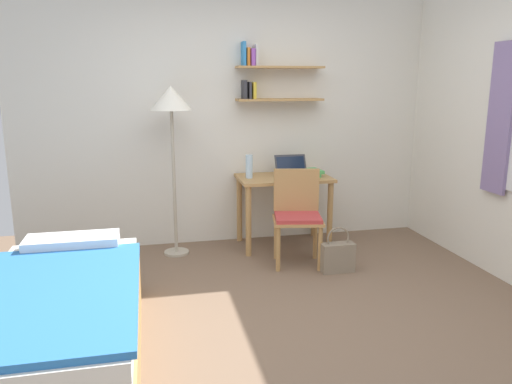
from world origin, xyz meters
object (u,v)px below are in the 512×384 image
Objects in this scene: desk at (284,191)px; standing_lamp at (171,108)px; bed at (59,319)px; desk_chair at (297,212)px; handbag at (337,256)px; book_stack at (312,172)px; laptop at (292,171)px; water_bottle at (249,166)px.

standing_lamp reaches higher than desk.
bed is 2.06× the size of desk.
standing_lamp is (0.81, 1.71, 1.18)m from bed.
handbag is at bearing -46.05° from desk_chair.
book_stack is 0.99m from handbag.
desk_chair is 2.65× the size of laptop.
laptop is (1.98, 1.74, 0.53)m from bed.
desk is at bearing 1.19° from standing_lamp.
standing_lamp is at bearing 155.80° from desk_chair.
standing_lamp reaches higher than bed.
desk is 0.57× the size of standing_lamp.
desk_chair is (-0.01, -0.51, -0.10)m from desk.
laptop is 0.44m from water_bottle.
bed is 2.82m from book_stack.
bed is at bearing -138.70° from laptop.
desk is 1.38m from standing_lamp.
book_stack is 0.60× the size of handbag.
laptop is at bearing 103.34° from handbag.
desk is 0.52m from desk_chair.
desk_chair is at bearing 133.95° from handbag.
desk_chair is (1.89, 1.23, 0.24)m from bed.
water_bottle is at bearing 177.35° from book_stack.
book_stack is (0.20, -0.03, -0.02)m from laptop.
desk_chair is 0.71m from water_bottle.
laptop is (0.08, 0.01, 0.20)m from desk.
book_stack reaches higher than bed.
handbag is at bearing 23.17° from bed.
desk_chair is at bearing -121.57° from book_stack.
standing_lamp reaches higher than handbag.
laptop is 1.41× the size of water_bottle.
desk is 3.98× the size of water_bottle.
book_stack reaches higher than handbag.
desk_chair is 0.60m from laptop.
bed is 1.17× the size of standing_lamp.
standing_lamp is (-1.08, 0.48, 0.93)m from desk_chair.
desk_chair is 0.53m from handbag.
laptop is 1.04m from handbag.
bed is 2.37m from handbag.
desk_chair is at bearing 33.03° from bed.
bed is 2.69m from laptop.
bed is 2.59m from desk.
book_stack is (0.29, -0.02, 0.18)m from desk.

